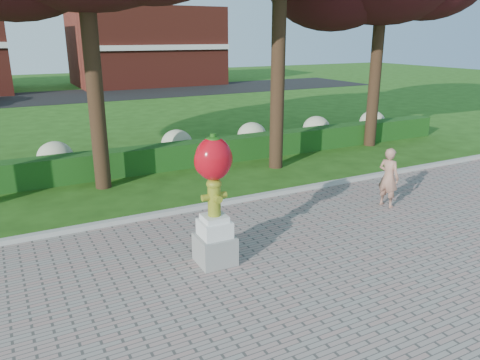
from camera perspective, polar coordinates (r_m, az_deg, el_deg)
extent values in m
plane|color=#224711|center=(9.39, 4.08, -9.23)|extent=(100.00, 100.00, 0.00)
cube|color=#ADADA5|center=(11.80, -3.62, -3.13)|extent=(40.00, 0.18, 0.15)
cube|color=#1C4714|center=(15.28, -9.87, 2.69)|extent=(24.00, 0.70, 0.80)
ellipsoid|color=#B9C092|center=(15.60, -21.58, 2.59)|extent=(1.10, 1.10, 0.99)
ellipsoid|color=#B9C092|center=(16.48, -7.69, 4.40)|extent=(1.10, 1.10, 0.99)
ellipsoid|color=#B9C092|center=(17.71, 1.47, 5.45)|extent=(1.10, 1.10, 0.99)
ellipsoid|color=#B9C092|center=(19.33, 9.29, 6.24)|extent=(1.10, 1.10, 0.99)
ellipsoid|color=#B9C092|center=(21.25, 15.83, 6.80)|extent=(1.10, 1.10, 0.99)
cube|color=black|center=(35.63, -20.73, 9.49)|extent=(50.00, 8.00, 0.02)
cube|color=maroon|center=(42.97, -11.40, 15.68)|extent=(12.00, 8.00, 6.40)
cylinder|color=black|center=(13.38, -17.39, 11.79)|extent=(0.44, 0.44, 6.16)
cylinder|color=black|center=(14.94, 4.69, 15.15)|extent=(0.44, 0.44, 7.28)
cylinder|color=black|center=(18.86, 16.21, 12.85)|extent=(0.44, 0.44, 5.88)
cube|color=gray|center=(8.95, -3.06, -8.40)|extent=(0.69, 0.69, 0.55)
cube|color=silver|center=(8.77, -3.10, -5.90)|extent=(0.56, 0.56, 0.31)
cube|color=silver|center=(8.69, -3.13, -4.64)|extent=(0.45, 0.45, 0.11)
cylinder|color=olive|center=(8.56, -3.17, -2.41)|extent=(0.24, 0.24, 0.61)
ellipsoid|color=olive|center=(8.46, -3.20, -0.47)|extent=(0.28, 0.28, 0.20)
cylinder|color=olive|center=(8.47, -4.24, -2.18)|extent=(0.13, 0.12, 0.12)
cylinder|color=olive|center=(8.61, -2.12, -1.82)|extent=(0.13, 0.12, 0.12)
cylinder|color=olive|center=(8.40, -2.70, -2.32)|extent=(0.13, 0.13, 0.13)
cylinder|color=olive|center=(8.44, -3.21, 0.10)|extent=(0.09, 0.09, 0.05)
ellipsoid|color=#BB0915|center=(8.33, -3.25, 2.61)|extent=(0.68, 0.61, 0.79)
ellipsoid|color=#BB0915|center=(8.26, -4.49, 2.29)|extent=(0.34, 0.34, 0.50)
ellipsoid|color=#BB0915|center=(8.42, -2.04, 2.62)|extent=(0.34, 0.34, 0.50)
cylinder|color=#1D5413|center=(8.24, -3.30, 5.25)|extent=(0.11, 0.11, 0.13)
ellipsoid|color=#1D5413|center=(8.25, -3.30, 5.02)|extent=(0.26, 0.26, 0.09)
imported|color=#AC7762|center=(12.21, 17.65, 0.31)|extent=(0.47, 0.62, 1.50)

